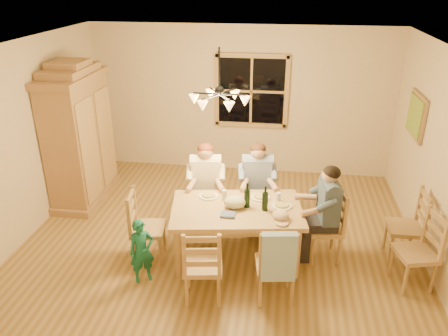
% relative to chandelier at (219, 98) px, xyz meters
% --- Properties ---
extents(floor, '(5.50, 5.50, 0.00)m').
position_rel_chandelier_xyz_m(floor, '(0.00, 0.00, -2.08)').
color(floor, brown).
rests_on(floor, ground).
extents(ceiling, '(5.50, 5.00, 0.02)m').
position_rel_chandelier_xyz_m(ceiling, '(0.00, 0.00, 0.62)').
color(ceiling, white).
rests_on(ceiling, wall_back).
extents(wall_back, '(5.50, 0.02, 2.70)m').
position_rel_chandelier_xyz_m(wall_back, '(0.00, 2.50, -0.73)').
color(wall_back, beige).
rests_on(wall_back, floor).
extents(wall_left, '(0.02, 5.00, 2.70)m').
position_rel_chandelier_xyz_m(wall_left, '(-2.75, 0.00, -0.73)').
color(wall_left, beige).
rests_on(wall_left, floor).
extents(wall_right, '(0.02, 5.00, 2.70)m').
position_rel_chandelier_xyz_m(wall_right, '(2.75, 0.00, -0.73)').
color(wall_right, beige).
rests_on(wall_right, floor).
extents(window, '(1.30, 0.06, 1.30)m').
position_rel_chandelier_xyz_m(window, '(0.20, 2.47, -0.53)').
color(window, black).
rests_on(window, wall_back).
extents(painting, '(0.06, 0.78, 0.64)m').
position_rel_chandelier_xyz_m(painting, '(2.71, 1.20, -0.48)').
color(painting, olive).
rests_on(painting, wall_right).
extents(chandelier, '(0.77, 0.68, 0.71)m').
position_rel_chandelier_xyz_m(chandelier, '(0.00, 0.00, 0.00)').
color(chandelier, black).
rests_on(chandelier, ceiling).
extents(armoire, '(0.66, 1.40, 2.30)m').
position_rel_chandelier_xyz_m(armoire, '(-2.42, 0.95, -1.02)').
color(armoire, olive).
rests_on(armoire, floor).
extents(dining_table, '(1.80, 1.26, 0.76)m').
position_rel_chandelier_xyz_m(dining_table, '(0.28, -0.39, -1.42)').
color(dining_table, tan).
rests_on(dining_table, floor).
extents(chair_far_left, '(0.50, 0.48, 0.99)m').
position_rel_chandelier_xyz_m(chair_far_left, '(-0.25, 0.32, -1.77)').
color(chair_far_left, '#9F7346').
rests_on(chair_far_left, floor).
extents(chair_far_right, '(0.50, 0.48, 0.99)m').
position_rel_chandelier_xyz_m(chair_far_right, '(0.48, 0.43, -1.77)').
color(chair_far_right, '#9F7346').
rests_on(chair_far_right, floor).
extents(chair_near_left, '(0.50, 0.48, 0.99)m').
position_rel_chandelier_xyz_m(chair_near_left, '(-0.01, -1.23, -1.77)').
color(chair_near_left, '#9F7346').
rests_on(chair_near_left, floor).
extents(chair_near_right, '(0.50, 0.48, 0.99)m').
position_rel_chandelier_xyz_m(chair_near_right, '(0.81, -1.10, -1.77)').
color(chair_near_right, '#9F7346').
rests_on(chair_near_right, floor).
extents(chair_end_left, '(0.48, 0.50, 0.99)m').
position_rel_chandelier_xyz_m(chair_end_left, '(-0.86, -0.57, -1.77)').
color(chair_end_left, '#9F7346').
rests_on(chair_end_left, floor).
extents(chair_end_right, '(0.48, 0.50, 0.99)m').
position_rel_chandelier_xyz_m(chair_end_right, '(1.42, -0.21, -1.77)').
color(chair_end_right, '#9F7346').
rests_on(chair_end_right, floor).
extents(adult_woman, '(0.44, 0.47, 0.87)m').
position_rel_chandelier_xyz_m(adult_woman, '(-0.25, 0.32, -1.24)').
color(adult_woman, '#F9E4C1').
rests_on(adult_woman, floor).
extents(adult_plaid_man, '(0.44, 0.47, 0.87)m').
position_rel_chandelier_xyz_m(adult_plaid_man, '(0.48, 0.43, -1.24)').
color(adult_plaid_man, '#314887').
rests_on(adult_plaid_man, floor).
extents(adult_slate_man, '(0.47, 0.44, 0.87)m').
position_rel_chandelier_xyz_m(adult_slate_man, '(1.42, -0.21, -1.24)').
color(adult_slate_man, '#42526A').
rests_on(adult_slate_man, floor).
extents(towel, '(0.39, 0.16, 0.58)m').
position_rel_chandelier_xyz_m(towel, '(0.84, -1.29, -1.38)').
color(towel, '#92B1C6').
rests_on(towel, chair_near_right).
extents(wine_bottle_a, '(0.08, 0.08, 0.33)m').
position_rel_chandelier_xyz_m(wine_bottle_a, '(0.40, -0.34, -1.15)').
color(wine_bottle_a, black).
rests_on(wine_bottle_a, dining_table).
extents(wine_bottle_b, '(0.08, 0.08, 0.33)m').
position_rel_chandelier_xyz_m(wine_bottle_b, '(0.63, -0.39, -1.15)').
color(wine_bottle_b, black).
rests_on(wine_bottle_b, dining_table).
extents(plate_woman, '(0.26, 0.26, 0.02)m').
position_rel_chandelier_xyz_m(plate_woman, '(-0.13, -0.14, -1.31)').
color(plate_woman, white).
rests_on(plate_woman, dining_table).
extents(plate_plaid, '(0.26, 0.26, 0.02)m').
position_rel_chandelier_xyz_m(plate_plaid, '(0.56, -0.08, -1.31)').
color(plate_plaid, white).
rests_on(plate_plaid, dining_table).
extents(plate_slate, '(0.26, 0.26, 0.02)m').
position_rel_chandelier_xyz_m(plate_slate, '(0.85, -0.28, -1.31)').
color(plate_slate, white).
rests_on(plate_slate, dining_table).
extents(wine_glass_a, '(0.06, 0.06, 0.14)m').
position_rel_chandelier_xyz_m(wine_glass_a, '(0.09, -0.20, -1.25)').
color(wine_glass_a, silver).
rests_on(wine_glass_a, dining_table).
extents(wine_glass_b, '(0.06, 0.06, 0.14)m').
position_rel_chandelier_xyz_m(wine_glass_b, '(0.80, -0.17, -1.25)').
color(wine_glass_b, silver).
rests_on(wine_glass_b, dining_table).
extents(cap, '(0.20, 0.20, 0.11)m').
position_rel_chandelier_xyz_m(cap, '(0.84, -0.59, -1.26)').
color(cap, '#CDAC89').
rests_on(cap, dining_table).
extents(napkin, '(0.20, 0.17, 0.03)m').
position_rel_chandelier_xyz_m(napkin, '(0.19, -0.61, -1.30)').
color(napkin, '#536498').
rests_on(napkin, dining_table).
extents(cloth_bundle, '(0.28, 0.22, 0.15)m').
position_rel_chandelier_xyz_m(cloth_bundle, '(0.25, -0.39, -1.24)').
color(cloth_bundle, beige).
rests_on(cloth_bundle, dining_table).
extents(child, '(0.37, 0.33, 0.84)m').
position_rel_chandelier_xyz_m(child, '(-0.80, -1.02, -1.66)').
color(child, '#176956').
rests_on(child, floor).
extents(chair_spare_front, '(0.52, 0.53, 0.99)m').
position_rel_chandelier_xyz_m(chair_spare_front, '(2.45, -0.64, -1.77)').
color(chair_spare_front, '#9F7346').
rests_on(chair_spare_front, floor).
extents(chair_spare_back, '(0.42, 0.44, 0.99)m').
position_rel_chandelier_xyz_m(chair_spare_back, '(2.45, -0.07, -1.77)').
color(chair_spare_back, '#9F7346').
rests_on(chair_spare_back, floor).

